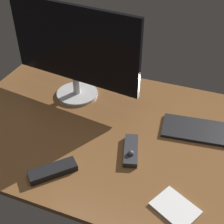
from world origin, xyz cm
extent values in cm
cube|color=brown|center=(0.00, 0.00, 1.00)|extent=(140.00, 84.00, 2.00)
cylinder|color=silver|center=(-28.93, 17.05, 2.64)|extent=(19.03, 19.03, 1.28)
cylinder|color=silver|center=(-28.93, 17.05, 6.91)|extent=(3.26, 3.26, 7.26)
cube|color=black|center=(-28.93, 17.05, 27.48)|extent=(61.45, 10.12, 33.89)
cube|color=black|center=(33.86, 11.78, 2.63)|extent=(41.94, 18.82, 1.26)
cube|color=#2D2D33|center=(6.31, -9.77, 3.04)|extent=(9.19, 16.37, 2.07)
sphere|color=#3F3F44|center=(7.19, -12.78, 4.48)|extent=(2.35, 2.35, 2.35)
cube|color=black|center=(-15.57, -29.02, 3.20)|extent=(15.26, 15.68, 2.40)
cube|color=white|center=(26.81, -28.20, 2.38)|extent=(16.43, 15.09, 0.77)
camera|label=1|loc=(29.38, -88.98, 84.19)|focal=49.83mm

